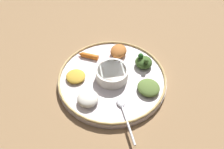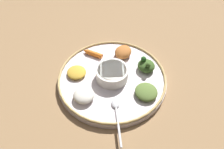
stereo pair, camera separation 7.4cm
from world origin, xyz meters
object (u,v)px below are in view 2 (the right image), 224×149
greens_pile (146,65)px  carrot_near_spoon (93,53)px  center_bowl (112,73)px  spoon (117,113)px

greens_pile → carrot_near_spoon: bearing=-179.9°
center_bowl → greens_pile: size_ratio=1.43×
center_bowl → carrot_near_spoon: bearing=143.4°
carrot_near_spoon → spoon: bearing=-51.0°
center_bowl → greens_pile: 0.12m
center_bowl → carrot_near_spoon: center_bowl is taller
center_bowl → spoon: (0.06, -0.13, -0.02)m
spoon → greens_pile: (0.03, 0.20, 0.01)m
center_bowl → greens_pile: greens_pile is taller
center_bowl → carrot_near_spoon: size_ratio=1.38×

